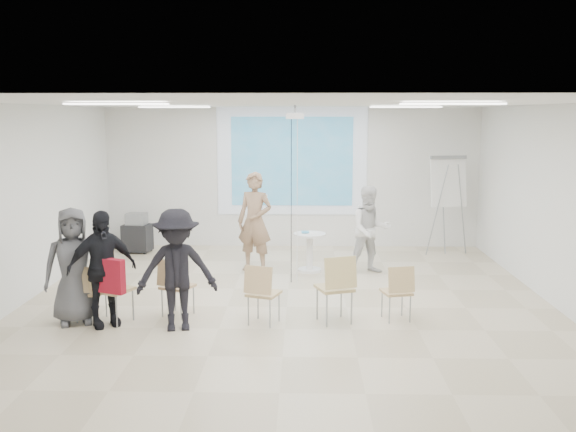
{
  "coord_description": "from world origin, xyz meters",
  "views": [
    {
      "loc": [
        0.23,
        -9.24,
        2.85
      ],
      "look_at": [
        0.0,
        0.8,
        1.25
      ],
      "focal_mm": 40.0,
      "sensor_mm": 36.0,
      "label": 1
    }
  ],
  "objects_px": {
    "player_left": "(255,215)",
    "flipchart_easel": "(448,182)",
    "chair_right_inner": "(337,283)",
    "chair_far_left": "(89,288)",
    "player_right": "(370,225)",
    "av_cart": "(137,234)",
    "audience_outer": "(73,259)",
    "chair_right_far": "(398,288)",
    "audience_left": "(101,260)",
    "audience_mid": "(177,262)",
    "chair_left_inner": "(175,282)",
    "chair_center": "(262,289)",
    "laptop": "(178,284)",
    "pedestal_table": "(310,250)",
    "chair_left_mid": "(110,285)"
  },
  "relations": [
    {
      "from": "player_left",
      "to": "flipchart_easel",
      "type": "distance_m",
      "value": 4.08
    },
    {
      "from": "chair_right_inner",
      "to": "chair_far_left",
      "type": "bearing_deg",
      "value": 160.09
    },
    {
      "from": "player_right",
      "to": "chair_right_inner",
      "type": "height_order",
      "value": "player_right"
    },
    {
      "from": "av_cart",
      "to": "audience_outer",
      "type": "bearing_deg",
      "value": -78.24
    },
    {
      "from": "chair_right_far",
      "to": "flipchart_easel",
      "type": "relative_size",
      "value": 0.39
    },
    {
      "from": "audience_left",
      "to": "audience_mid",
      "type": "distance_m",
      "value": 1.05
    },
    {
      "from": "chair_left_inner",
      "to": "audience_mid",
      "type": "distance_m",
      "value": 0.7
    },
    {
      "from": "chair_center",
      "to": "audience_mid",
      "type": "height_order",
      "value": "audience_mid"
    },
    {
      "from": "chair_right_inner",
      "to": "audience_mid",
      "type": "xyz_separation_m",
      "value": [
        -2.13,
        -0.29,
        0.35
      ]
    },
    {
      "from": "chair_center",
      "to": "av_cart",
      "type": "height_order",
      "value": "chair_center"
    },
    {
      "from": "player_right",
      "to": "audience_left",
      "type": "height_order",
      "value": "audience_left"
    },
    {
      "from": "chair_far_left",
      "to": "flipchart_easel",
      "type": "distance_m",
      "value": 7.42
    },
    {
      "from": "player_right",
      "to": "chair_right_far",
      "type": "relative_size",
      "value": 2.19
    },
    {
      "from": "player_left",
      "to": "chair_right_far",
      "type": "relative_size",
      "value": 2.58
    },
    {
      "from": "audience_outer",
      "to": "laptop",
      "type": "bearing_deg",
      "value": -4.68
    },
    {
      "from": "pedestal_table",
      "to": "av_cart",
      "type": "distance_m",
      "value": 3.91
    },
    {
      "from": "chair_right_inner",
      "to": "player_right",
      "type": "bearing_deg",
      "value": 55.9
    },
    {
      "from": "audience_left",
      "to": "av_cart",
      "type": "xyz_separation_m",
      "value": [
        -0.75,
        4.7,
        -0.53
      ]
    },
    {
      "from": "player_left",
      "to": "audience_mid",
      "type": "bearing_deg",
      "value": -83.49
    },
    {
      "from": "av_cart",
      "to": "chair_right_far",
      "type": "bearing_deg",
      "value": -35.1
    },
    {
      "from": "pedestal_table",
      "to": "flipchart_easel",
      "type": "height_order",
      "value": "flipchart_easel"
    },
    {
      "from": "chair_left_mid",
      "to": "audience_mid",
      "type": "distance_m",
      "value": 1.05
    },
    {
      "from": "chair_far_left",
      "to": "laptop",
      "type": "relative_size",
      "value": 2.57
    },
    {
      "from": "chair_left_mid",
      "to": "chair_center",
      "type": "bearing_deg",
      "value": 23.57
    },
    {
      "from": "pedestal_table",
      "to": "laptop",
      "type": "xyz_separation_m",
      "value": [
        -1.91,
        -2.62,
        0.05
      ]
    },
    {
      "from": "audience_outer",
      "to": "player_right",
      "type": "bearing_deg",
      "value": 13.3
    },
    {
      "from": "chair_far_left",
      "to": "chair_right_far",
      "type": "distance_m",
      "value": 4.28
    },
    {
      "from": "pedestal_table",
      "to": "audience_outer",
      "type": "height_order",
      "value": "audience_outer"
    },
    {
      "from": "chair_far_left",
      "to": "av_cart",
      "type": "distance_m",
      "value": 4.55
    },
    {
      "from": "flipchart_easel",
      "to": "audience_left",
      "type": "bearing_deg",
      "value": -150.4
    },
    {
      "from": "player_right",
      "to": "chair_right_far",
      "type": "bearing_deg",
      "value": -100.58
    },
    {
      "from": "chair_center",
      "to": "pedestal_table",
      "type": "bearing_deg",
      "value": 97.49
    },
    {
      "from": "chair_center",
      "to": "audience_mid",
      "type": "xyz_separation_m",
      "value": [
        -1.11,
        -0.2,
        0.42
      ]
    },
    {
      "from": "player_right",
      "to": "chair_far_left",
      "type": "xyz_separation_m",
      "value": [
        -4.17,
        -2.87,
        -0.4
      ]
    },
    {
      "from": "laptop",
      "to": "audience_outer",
      "type": "xyz_separation_m",
      "value": [
        -1.34,
        -0.39,
        0.45
      ]
    },
    {
      "from": "chair_left_inner",
      "to": "chair_center",
      "type": "distance_m",
      "value": 1.3
    },
    {
      "from": "chair_center",
      "to": "flipchart_easel",
      "type": "xyz_separation_m",
      "value": [
        3.48,
        4.51,
        0.99
      ]
    },
    {
      "from": "chair_left_mid",
      "to": "audience_mid",
      "type": "height_order",
      "value": "audience_mid"
    },
    {
      "from": "chair_center",
      "to": "player_left",
      "type": "bearing_deg",
      "value": 116.0
    },
    {
      "from": "audience_outer",
      "to": "flipchart_easel",
      "type": "distance_m",
      "value": 7.55
    },
    {
      "from": "flipchart_easel",
      "to": "chair_left_inner",
      "type": "bearing_deg",
      "value": -148.15
    },
    {
      "from": "chair_right_inner",
      "to": "audience_outer",
      "type": "bearing_deg",
      "value": 161.18
    },
    {
      "from": "chair_left_mid",
      "to": "audience_outer",
      "type": "bearing_deg",
      "value": -161.19
    },
    {
      "from": "chair_left_inner",
      "to": "chair_right_inner",
      "type": "relative_size",
      "value": 0.88
    },
    {
      "from": "audience_outer",
      "to": "chair_far_left",
      "type": "bearing_deg",
      "value": 0.85
    },
    {
      "from": "chair_far_left",
      "to": "chair_center",
      "type": "relative_size",
      "value": 0.94
    },
    {
      "from": "player_right",
      "to": "chair_left_mid",
      "type": "xyz_separation_m",
      "value": [
        -3.84,
        -2.97,
        -0.33
      ]
    },
    {
      "from": "audience_mid",
      "to": "flipchart_easel",
      "type": "height_order",
      "value": "flipchart_easel"
    },
    {
      "from": "pedestal_table",
      "to": "laptop",
      "type": "relative_size",
      "value": 2.36
    },
    {
      "from": "chair_center",
      "to": "chair_right_inner",
      "type": "height_order",
      "value": "chair_right_inner"
    }
  ]
}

